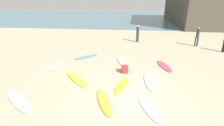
# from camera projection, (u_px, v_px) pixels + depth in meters

# --- Properties ---
(ground_plane) EXTENTS (120.00, 120.00, 0.00)m
(ground_plane) POSITION_uv_depth(u_px,v_px,m) (128.00, 96.00, 7.98)
(ground_plane) COLOR tan
(ocean_water) EXTENTS (120.00, 40.00, 0.08)m
(ocean_water) POSITION_uv_depth(u_px,v_px,m) (131.00, 16.00, 43.27)
(ocean_water) COLOR slate
(ocean_water) RESTS_ON ground_plane
(surfboard_0) EXTENTS (2.05, 2.24, 0.07)m
(surfboard_0) POSITION_uv_depth(u_px,v_px,m) (77.00, 79.00, 9.60)
(surfboard_0) COLOR yellow
(surfboard_0) RESTS_ON ground_plane
(surfboard_1) EXTENTS (1.07, 2.51, 0.08)m
(surfboard_1) POSITION_uv_depth(u_px,v_px,m) (121.00, 60.00, 12.53)
(surfboard_1) COLOR silver
(surfboard_1) RESTS_ON ground_plane
(surfboard_2) EXTENTS (1.19, 1.98, 0.06)m
(surfboard_2) POSITION_uv_depth(u_px,v_px,m) (150.00, 109.00, 7.02)
(surfboard_2) COLOR silver
(surfboard_2) RESTS_ON ground_plane
(surfboard_3) EXTENTS (1.81, 1.89, 0.07)m
(surfboard_3) POSITION_uv_depth(u_px,v_px,m) (86.00, 57.00, 13.25)
(surfboard_3) COLOR #4690D3
(surfboard_3) RESTS_ON ground_plane
(surfboard_4) EXTENTS (1.06, 2.20, 0.07)m
(surfboard_4) POSITION_uv_depth(u_px,v_px,m) (164.00, 66.00, 11.47)
(surfboard_4) COLOR #DA445D
(surfboard_4) RESTS_ON ground_plane
(surfboard_5) EXTENTS (0.70, 2.29, 0.08)m
(surfboard_5) POSITION_uv_depth(u_px,v_px,m) (150.00, 81.00, 9.32)
(surfboard_5) COLOR white
(surfboard_5) RESTS_ON ground_plane
(surfboard_6) EXTENTS (1.25, 2.23, 0.07)m
(surfboard_6) POSITION_uv_depth(u_px,v_px,m) (104.00, 101.00, 7.51)
(surfboard_6) COLOR orange
(surfboard_6) RESTS_ON ground_plane
(surfboard_7) EXTENTS (2.35, 2.05, 0.09)m
(surfboard_7) POSITION_uv_depth(u_px,v_px,m) (19.00, 100.00, 7.56)
(surfboard_7) COLOR white
(surfboard_7) RESTS_ON ground_plane
(surfboard_8) EXTENTS (0.95, 2.12, 0.07)m
(surfboard_8) POSITION_uv_depth(u_px,v_px,m) (122.00, 85.00, 8.95)
(surfboard_8) COLOR yellow
(surfboard_8) RESTS_ON ground_plane
(surfboard_9) EXTENTS (1.01, 2.15, 0.08)m
(surfboard_9) POSITION_uv_depth(u_px,v_px,m) (55.00, 65.00, 11.58)
(surfboard_9) COLOR silver
(surfboard_9) RESTS_ON ground_plane
(beachgoer_near) EXTENTS (0.39, 0.39, 1.79)m
(beachgoer_near) POSITION_uv_depth(u_px,v_px,m) (138.00, 33.00, 17.62)
(beachgoer_near) COLOR #1E3342
(beachgoer_near) RESTS_ON ground_plane
(beachgoer_mid) EXTENTS (0.34, 0.31, 1.84)m
(beachgoer_mid) POSITION_uv_depth(u_px,v_px,m) (198.00, 36.00, 15.99)
(beachgoer_mid) COLOR #1E3342
(beachgoer_mid) RESTS_ON ground_plane
(beach_cooler) EXTENTS (0.43, 0.51, 0.44)m
(beach_cooler) POSITION_uv_depth(u_px,v_px,m) (125.00, 69.00, 10.48)
(beach_cooler) COLOR #B2282D
(beach_cooler) RESTS_ON ground_plane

